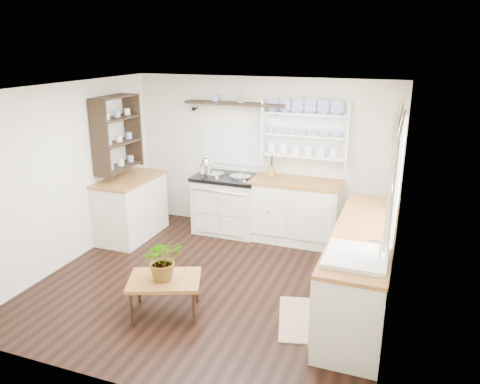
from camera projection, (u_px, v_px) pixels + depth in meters
name	position (u px, v px, depth m)	size (l,w,h in m)	color
floor	(214.00, 282.00, 5.64)	(4.00, 3.80, 0.01)	black
wall_back	(263.00, 155.00, 6.99)	(4.00, 0.02, 2.30)	beige
wall_right	(397.00, 213.00, 4.63)	(0.02, 3.80, 2.30)	beige
wall_left	(68.00, 175.00, 5.95)	(0.02, 3.80, 2.30)	beige
ceiling	(210.00, 88.00, 4.94)	(4.00, 3.80, 0.01)	white
window	(396.00, 169.00, 4.65)	(0.08, 1.55, 1.22)	white
aga_cooker	(227.00, 203.00, 7.05)	(0.98, 0.68, 0.90)	beige
back_cabinets	(295.00, 210.00, 6.73)	(1.27, 0.63, 0.90)	silver
right_cabinets	(362.00, 267.00, 5.03)	(0.62, 2.43, 0.90)	silver
belfast_sink	(355.00, 269.00, 4.25)	(0.55, 0.60, 0.45)	white
left_cabinets	(131.00, 207.00, 6.87)	(0.62, 1.13, 0.90)	silver
plate_rack	(306.00, 132.00, 6.62)	(1.20, 0.22, 0.90)	white
high_shelf	(235.00, 104.00, 6.78)	(1.50, 0.29, 0.16)	black
left_shelving	(117.00, 133.00, 6.58)	(0.28, 0.80, 1.05)	black
kettle	(206.00, 165.00, 6.86)	(0.18, 0.18, 0.22)	silver
utensil_crock	(271.00, 171.00, 6.78)	(0.12, 0.12, 0.14)	#A5783C
center_table	(165.00, 282.00, 4.92)	(0.88, 0.76, 0.40)	brown
potted_plant	(163.00, 259.00, 4.83)	(0.40, 0.35, 0.45)	#3F7233
floor_rug	(306.00, 319.00, 4.88)	(0.55, 0.85, 0.02)	#9F735C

